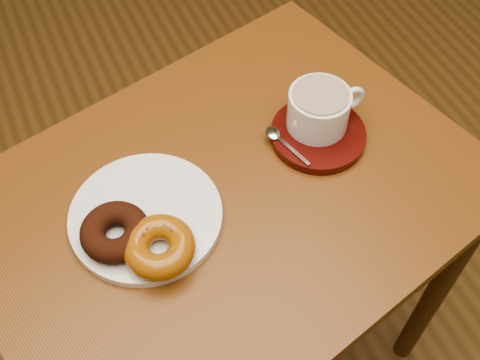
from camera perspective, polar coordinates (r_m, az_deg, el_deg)
name	(u,v)px	position (r m, az deg, el deg)	size (l,w,h in m)	color
cafe_table	(229,231)	(1.01, -1.03, -4.87)	(0.88, 0.74, 0.72)	brown
donut_plate	(146,216)	(0.89, -8.91, -3.41)	(0.23, 0.23, 0.01)	silver
donut_cinnamon	(115,232)	(0.86, -11.76, -4.85)	(0.10, 0.10, 0.04)	black
donut_caramel	(159,247)	(0.84, -7.67, -6.29)	(0.11, 0.11, 0.04)	#90500F
saucer	(318,135)	(0.98, 7.40, 4.27)	(0.15, 0.15, 0.02)	#3A0A07
coffee_cup	(320,109)	(0.96, 7.56, 6.72)	(0.13, 0.10, 0.07)	silver
teaspoon	(277,136)	(0.96, 3.49, 4.17)	(0.04, 0.10, 0.01)	silver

